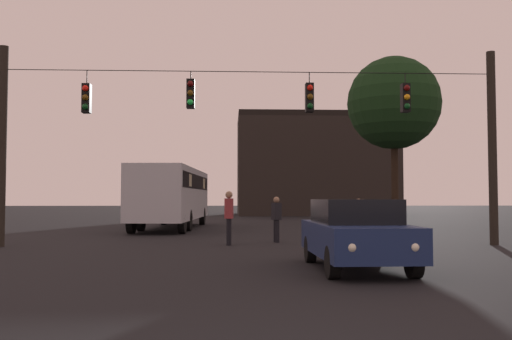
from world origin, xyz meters
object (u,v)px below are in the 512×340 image
object	(u,v)px
pedestrian_crossing_center	(229,214)
pedestrian_crossing_right	(276,217)
city_bus	(172,192)
car_near_right	(356,233)
pedestrian_crossing_left	(359,218)
pedestrian_near_bus	(363,221)
tree_left_silhouette	(394,103)

from	to	relation	value
pedestrian_crossing_center	pedestrian_crossing_right	size ratio (longest dim) A/B	1.11
city_bus	car_near_right	xyz separation A→B (m)	(5.70, -16.76, -1.07)
pedestrian_crossing_left	pedestrian_crossing_center	bearing A→B (deg)	-174.50
city_bus	pedestrian_crossing_right	distance (m)	10.31
city_bus	pedestrian_crossing_center	size ratio (longest dim) A/B	6.28
pedestrian_crossing_left	pedestrian_near_bus	bearing A→B (deg)	-98.76
pedestrian_crossing_center	pedestrian_near_bus	distance (m)	4.36
pedestrian_crossing_right	pedestrian_near_bus	bearing A→B (deg)	-45.50
car_near_right	pedestrian_crossing_left	size ratio (longest dim) A/B	2.85
car_near_right	pedestrian_crossing_center	size ratio (longest dim) A/B	2.46
pedestrian_near_bus	tree_left_silhouette	size ratio (longest dim) A/B	0.16
city_bus	car_near_right	bearing A→B (deg)	-71.22
city_bus	pedestrian_crossing_left	world-z (taller)	city_bus
pedestrian_crossing_center	pedestrian_crossing_right	distance (m)	2.01
pedestrian_crossing_left	tree_left_silhouette	size ratio (longest dim) A/B	0.16
city_bus	tree_left_silhouette	bearing A→B (deg)	8.55
car_near_right	pedestrian_crossing_left	xyz separation A→B (m)	(1.62, 6.87, 0.06)
car_near_right	pedestrian_crossing_left	distance (m)	7.06
pedestrian_crossing_center	tree_left_silhouette	world-z (taller)	tree_left_silhouette
city_bus	pedestrian_crossing_right	world-z (taller)	city_bus
pedestrian_near_bus	tree_left_silhouette	distance (m)	15.56
car_near_right	tree_left_silhouette	bearing A→B (deg)	71.30
pedestrian_crossing_right	tree_left_silhouette	distance (m)	14.50
pedestrian_crossing_left	city_bus	bearing A→B (deg)	126.50
pedestrian_crossing_left	car_near_right	bearing A→B (deg)	-103.28
city_bus	tree_left_silhouette	world-z (taller)	tree_left_silhouette
city_bus	pedestrian_crossing_center	world-z (taller)	city_bus
car_near_right	tree_left_silhouette	size ratio (longest dim) A/B	0.47
pedestrian_crossing_center	pedestrian_near_bus	xyz separation A→B (m)	(4.13, -1.39, -0.16)
city_bus	tree_left_silhouette	distance (m)	13.07
pedestrian_crossing_center	pedestrian_near_bus	size ratio (longest dim) A/B	1.17
car_near_right	pedestrian_crossing_center	world-z (taller)	pedestrian_crossing_center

